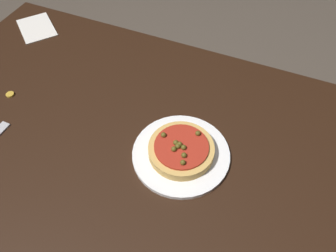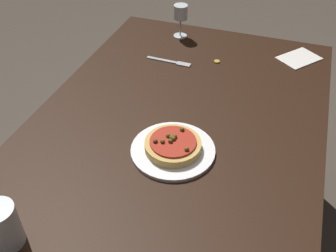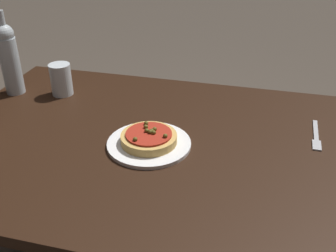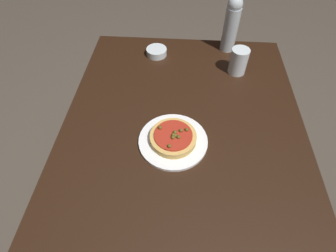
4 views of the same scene
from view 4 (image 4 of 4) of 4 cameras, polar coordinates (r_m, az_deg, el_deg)
ground_plane at (r=1.60m, az=1.85°, el=-21.56°), size 14.00×14.00×0.00m
dining_table at (r=1.00m, az=2.79°, el=-10.01°), size 1.54×0.95×0.73m
dinner_plate at (r=0.98m, az=1.12°, el=-3.24°), size 0.26×0.26×0.01m
pizza at (r=0.96m, az=1.14°, el=-2.48°), size 0.17×0.17×0.04m
wine_bottle at (r=1.38m, az=13.66°, el=20.96°), size 0.07×0.07×0.32m
water_cup at (r=1.27m, az=15.10°, el=13.47°), size 0.08×0.08×0.12m
side_bowl at (r=1.37m, az=-2.50°, el=15.84°), size 0.10×0.10×0.03m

